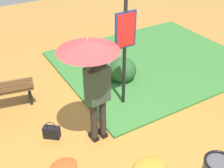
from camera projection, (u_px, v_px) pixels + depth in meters
ground_plane at (101, 144)px, 5.10m from camera, size 18.00×18.00×0.00m
grass_verge at (152, 61)px, 7.66m from camera, size 4.80×4.00×0.05m
person_with_umbrella at (92, 66)px, 4.35m from camera, size 0.96×0.96×2.04m
info_sign_post at (125, 43)px, 5.32m from camera, size 0.44×0.07×2.30m
handbag at (52, 132)px, 5.19m from camera, size 0.32×0.30×0.37m
shrub_cluster at (121, 71)px, 6.74m from camera, size 0.73×0.66×0.60m
leaf_pile_near_person at (149, 168)px, 4.58m from camera, size 0.57×0.45×0.12m
leaf_pile_far_path at (64, 167)px, 4.61m from camera, size 0.46×0.37×0.10m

